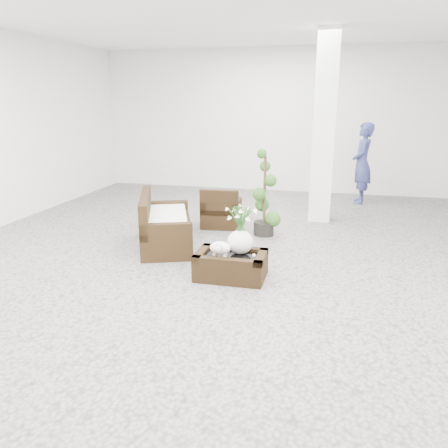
% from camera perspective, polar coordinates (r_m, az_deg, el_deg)
% --- Properties ---
extents(ground, '(11.00, 11.00, 0.00)m').
position_cam_1_polar(ground, '(6.38, 0.22, -5.13)').
color(ground, gray).
rests_on(ground, ground).
extents(column, '(0.40, 0.40, 3.50)m').
position_cam_1_polar(column, '(8.61, 12.75, 11.88)').
color(column, white).
rests_on(column, ground).
extents(coffee_table, '(0.90, 0.60, 0.31)m').
position_cam_1_polar(coffee_table, '(5.85, 0.90, -5.46)').
color(coffee_table, black).
rests_on(coffee_table, ground).
extents(sheep_figurine, '(0.28, 0.23, 0.21)m').
position_cam_1_polar(sheep_figurine, '(5.70, -0.50, -3.25)').
color(sheep_figurine, white).
rests_on(sheep_figurine, coffee_table).
extents(planter_narcissus, '(0.44, 0.44, 0.80)m').
position_cam_1_polar(planter_narcissus, '(5.75, 2.12, -0.01)').
color(planter_narcissus, white).
rests_on(planter_narcissus, coffee_table).
extents(tealight, '(0.04, 0.04, 0.03)m').
position_cam_1_polar(tealight, '(5.76, 3.87, -4.04)').
color(tealight, white).
rests_on(tealight, coffee_table).
extents(armchair, '(0.74, 0.72, 0.73)m').
position_cam_1_polar(armchair, '(8.17, -0.33, 2.24)').
color(armchair, black).
rests_on(armchair, ground).
extents(loveseat, '(1.27, 1.75, 0.84)m').
position_cam_1_polar(loveseat, '(7.10, -7.44, 0.49)').
color(loveseat, black).
rests_on(loveseat, ground).
extents(topiary, '(0.39, 0.39, 1.46)m').
position_cam_1_polar(topiary, '(7.57, 5.23, 3.90)').
color(topiary, '#274F19').
rests_on(topiary, ground).
extents(shopper, '(0.46, 0.68, 1.79)m').
position_cam_1_polar(shopper, '(10.42, 17.32, 7.44)').
color(shopper, navy).
rests_on(shopper, ground).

